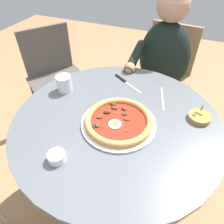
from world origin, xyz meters
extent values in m
cube|color=#9E754C|center=(0.00, 0.00, -0.01)|extent=(6.00, 6.00, 0.02)
cylinder|color=#565B60|center=(0.00, 0.00, 0.70)|extent=(0.95, 0.95, 0.03)
cylinder|color=#4E5257|center=(0.00, 0.00, 0.35)|extent=(0.11, 0.11, 0.67)
cylinder|color=#4E5257|center=(0.00, 0.00, 0.01)|extent=(0.43, 0.43, 0.02)
cylinder|color=white|center=(0.02, -0.03, 0.72)|extent=(0.33, 0.33, 0.01)
cylinder|color=tan|center=(0.02, -0.03, 0.73)|extent=(0.30, 0.30, 0.01)
torus|color=tan|center=(0.02, -0.03, 0.74)|extent=(0.30, 0.30, 0.03)
cylinder|color=#A82314|center=(0.02, -0.03, 0.74)|extent=(0.28, 0.28, 0.00)
cylinder|color=white|center=(0.02, -0.06, 0.74)|extent=(0.06, 0.06, 0.00)
ellipsoid|color=yellow|center=(0.02, -0.06, 0.74)|extent=(0.03, 0.03, 0.02)
ellipsoid|color=brown|center=(-0.05, -0.09, 0.74)|extent=(0.04, 0.04, 0.01)
ellipsoid|color=#4C2D19|center=(0.03, 0.02, 0.74)|extent=(0.03, 0.03, 0.01)
ellipsoid|color=#4C2D19|center=(-0.04, 0.06, 0.74)|extent=(0.04, 0.03, 0.01)
ellipsoid|color=brown|center=(0.02, 0.05, 0.74)|extent=(0.03, 0.03, 0.01)
ellipsoid|color=#4C2D19|center=(-0.05, 0.00, 0.74)|extent=(0.04, 0.03, 0.01)
ellipsoid|color=brown|center=(-0.03, 0.04, 0.74)|extent=(0.03, 0.02, 0.01)
ellipsoid|color=brown|center=(0.05, -0.01, 0.74)|extent=(0.03, 0.02, 0.01)
ellipsoid|color=#3D2314|center=(-0.06, -0.11, 0.74)|extent=(0.03, 0.03, 0.01)
ellipsoid|color=brown|center=(-0.06, -0.04, 0.74)|extent=(0.04, 0.03, 0.01)
ellipsoid|color=#2D6B28|center=(-0.07, -0.09, 0.74)|extent=(0.01, 0.01, 0.00)
ellipsoid|color=#2D6B28|center=(0.08, -0.08, 0.74)|extent=(0.01, 0.01, 0.00)
ellipsoid|color=#2D6B28|center=(-0.03, -0.09, 0.74)|extent=(0.01, 0.01, 0.00)
cylinder|color=silver|center=(-0.34, 0.10, 0.76)|extent=(0.08, 0.08, 0.08)
cylinder|color=silver|center=(-0.34, 0.10, 0.73)|extent=(0.07, 0.07, 0.03)
cube|color=silver|center=(-0.01, 0.26, 0.72)|extent=(0.12, 0.08, 0.00)
cube|color=black|center=(-0.10, 0.32, 0.72)|extent=(0.09, 0.06, 0.01)
cylinder|color=white|center=(-0.12, -0.30, 0.74)|extent=(0.07, 0.07, 0.04)
cylinder|color=olive|center=(-0.12, -0.30, 0.75)|extent=(0.05, 0.05, 0.01)
cylinder|color=olive|center=(0.35, 0.14, 0.73)|extent=(0.10, 0.10, 0.02)
torus|color=olive|center=(0.35, 0.20, 0.75)|extent=(0.01, 0.03, 0.03)
ellipsoid|color=#516B2D|center=(0.33, 0.15, 0.74)|extent=(0.02, 0.02, 0.02)
ellipsoid|color=#516B2D|center=(0.35, 0.15, 0.74)|extent=(0.02, 0.02, 0.02)
ellipsoid|color=#516B2D|center=(0.32, 0.13, 0.74)|extent=(0.02, 0.02, 0.02)
cube|color=#BCBCC1|center=(0.16, 0.23, 0.72)|extent=(0.06, 0.18, 0.00)
cube|color=#282833|center=(0.07, 0.71, 0.23)|extent=(0.37, 0.31, 0.45)
ellipsoid|color=black|center=(0.07, 0.71, 0.70)|extent=(0.37, 0.25, 0.49)
sphere|color=tan|center=(0.07, 0.71, 1.03)|extent=(0.20, 0.20, 0.20)
cylinder|color=black|center=(-0.08, 0.52, 0.77)|extent=(0.06, 0.27, 0.13)
sphere|color=tan|center=(-0.08, 0.42, 0.74)|extent=(0.07, 0.07, 0.07)
cube|color=#957050|center=(0.08, 0.76, 0.47)|extent=(0.44, 0.44, 0.02)
cube|color=#957050|center=(0.09, 0.96, 0.66)|extent=(0.37, 0.06, 0.38)
cylinder|color=#8E6B4C|center=(-0.12, 0.60, 0.23)|extent=(0.02, 0.02, 0.46)
cylinder|color=#8E6B4C|center=(0.24, 0.56, 0.23)|extent=(0.02, 0.02, 0.46)
cylinder|color=#8E6B4C|center=(-0.09, 0.96, 0.23)|extent=(0.02, 0.02, 0.46)
cylinder|color=#8E6B4C|center=(0.28, 0.93, 0.23)|extent=(0.02, 0.02, 0.46)
cylinder|color=#B7B2A8|center=(-0.46, -0.45, 0.23)|extent=(0.02, 0.02, 0.46)
cube|color=#504A45|center=(-0.64, 0.44, 0.47)|extent=(0.58, 0.58, 0.02)
cube|color=#504A45|center=(-0.80, 0.56, 0.66)|extent=(0.24, 0.32, 0.36)
cylinder|color=#4C4742|center=(-0.59, 0.18, 0.23)|extent=(0.02, 0.02, 0.46)
cylinder|color=#4C4742|center=(-0.37, 0.49, 0.23)|extent=(0.02, 0.02, 0.46)
cylinder|color=#4C4742|center=(-0.90, 0.39, 0.23)|extent=(0.02, 0.02, 0.46)
cylinder|color=#4C4742|center=(-0.68, 0.71, 0.23)|extent=(0.02, 0.02, 0.46)
camera|label=1|loc=(0.24, -0.64, 1.37)|focal=33.19mm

